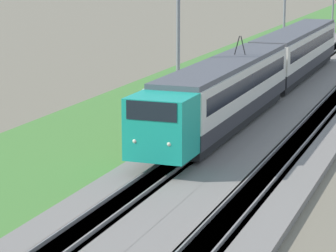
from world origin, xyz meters
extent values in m
cube|color=gray|center=(50.00, 0.00, 0.15)|extent=(240.00, 4.40, 0.30)
cube|color=#4C4238|center=(50.00, 0.00, 0.15)|extent=(240.00, 1.57, 0.30)
cube|color=gray|center=(50.00, 0.53, 0.38)|extent=(240.00, 0.07, 0.15)
cube|color=gray|center=(50.00, -0.53, 0.38)|extent=(240.00, 0.07, 0.15)
cube|color=#4C8438|center=(50.00, 6.22, 0.06)|extent=(240.00, 9.93, 0.12)
cube|color=#19A88E|center=(24.28, 0.00, 2.35)|extent=(2.44, 2.69, 2.69)
cube|color=black|center=(23.92, 0.00, 3.25)|extent=(1.76, 2.24, 0.81)
sphere|color=#F2EAC6|center=(23.11, 0.77, 1.90)|extent=(0.20, 0.20, 0.20)
sphere|color=#F2EAC6|center=(23.11, -0.77, 1.90)|extent=(0.20, 0.20, 0.20)
cube|color=#2D2D33|center=(34.35, 0.00, 1.38)|extent=(17.69, 2.81, 0.75)
cube|color=silver|center=(34.35, 0.00, 2.72)|extent=(17.69, 2.81, 1.94)
cube|color=black|center=(34.35, 0.00, 2.88)|extent=(16.27, 2.83, 0.81)
cube|color=#515156|center=(34.35, 0.00, 3.82)|extent=(17.69, 2.58, 0.25)
cube|color=black|center=(34.35, 0.00, 0.72)|extent=(16.80, 2.38, 0.55)
cylinder|color=black|center=(27.31, 0.53, 0.88)|extent=(0.86, 0.12, 0.86)
cylinder|color=black|center=(27.31, -0.53, 0.88)|extent=(0.86, 0.12, 0.86)
cube|color=#2D2D33|center=(53.86, 0.00, 1.38)|extent=(20.13, 2.81, 0.75)
cube|color=silver|center=(53.86, 0.00, 2.72)|extent=(20.13, 2.81, 1.94)
cube|color=black|center=(53.86, 0.00, 2.88)|extent=(18.52, 2.83, 0.81)
cube|color=#515156|center=(53.86, 0.00, 3.82)|extent=(20.13, 2.58, 0.25)
cube|color=black|center=(53.86, 0.00, 0.72)|extent=(19.12, 2.38, 0.55)
cylinder|color=black|center=(37.00, 0.17, 4.49)|extent=(0.06, 0.33, 1.08)
cylinder|color=black|center=(37.00, -0.17, 4.49)|extent=(0.06, 0.33, 1.08)
cube|color=black|center=(27.31, 0.00, 0.00)|extent=(0.10, 0.10, 0.00)
cylinder|color=slate|center=(34.65, 2.93, 4.25)|extent=(0.22, 0.22, 8.51)
cylinder|color=slate|center=(62.80, 2.93, 4.36)|extent=(0.22, 0.22, 8.72)
camera|label=1|loc=(-6.92, -11.75, 9.63)|focal=85.00mm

